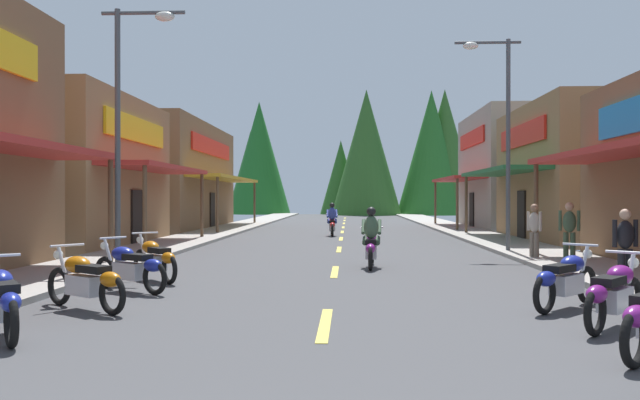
# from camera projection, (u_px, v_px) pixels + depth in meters

# --- Properties ---
(ground) EXTENTS (10.15, 81.66, 0.10)m
(ground) POSITION_uv_depth(u_px,v_px,m) (341.00, 240.00, 27.49)
(ground) COLOR #424244
(sidewalk_left) EXTENTS (2.54, 81.66, 0.12)m
(sidewalk_left) POSITION_uv_depth(u_px,v_px,m) (196.00, 237.00, 27.78)
(sidewalk_left) COLOR #9E9991
(sidewalk_left) RESTS_ON ground
(sidewalk_right) EXTENTS (2.54, 81.66, 0.12)m
(sidewalk_right) POSITION_uv_depth(u_px,v_px,m) (489.00, 238.00, 27.20)
(sidewalk_right) COLOR #9E9991
(sidewalk_right) RESTS_ON ground
(centerline_dashes) EXTENTS (0.16, 54.38, 0.01)m
(centerline_dashes) POSITION_uv_depth(u_px,v_px,m) (342.00, 236.00, 29.93)
(centerline_dashes) COLOR #E0C64C
(centerline_dashes) RESTS_ON ground
(storefront_left_middle) EXTENTS (7.98, 9.00, 5.56)m
(storefront_left_middle) POSITION_uv_depth(u_px,v_px,m) (56.00, 172.00, 23.83)
(storefront_left_middle) COLOR olive
(storefront_left_middle) RESTS_ON ground
(storefront_left_far) EXTENTS (9.92, 13.90, 6.03)m
(storefront_left_far) POSITION_uv_depth(u_px,v_px,m) (143.00, 177.00, 37.00)
(storefront_left_far) COLOR brown
(storefront_left_far) RESTS_ON ground
(storefront_right_middle) EXTENTS (9.27, 9.39, 5.66)m
(storefront_right_middle) POSITION_uv_depth(u_px,v_px,m) (612.00, 173.00, 26.44)
(storefront_right_middle) COLOR olive
(storefront_right_middle) RESTS_ON ground
(storefront_right_far) EXTENTS (8.11, 9.80, 6.75)m
(storefront_right_far) POSITION_uv_depth(u_px,v_px,m) (526.00, 171.00, 37.23)
(storefront_right_far) COLOR gray
(storefront_right_far) RESTS_ON ground
(streetlamp_left) EXTENTS (2.11, 0.30, 6.55)m
(streetlamp_left) POSITION_uv_depth(u_px,v_px,m) (130.00, 101.00, 15.94)
(streetlamp_left) COLOR #474C51
(streetlamp_left) RESTS_ON ground
(streetlamp_right) EXTENTS (2.11, 0.30, 6.92)m
(streetlamp_right) POSITION_uv_depth(u_px,v_px,m) (499.00, 116.00, 20.46)
(streetlamp_right) COLOR #474C51
(streetlamp_right) RESTS_ON ground
(motorcycle_parked_right_2) EXTENTS (1.47, 1.69, 1.04)m
(motorcycle_parked_right_2) POSITION_uv_depth(u_px,v_px,m) (614.00, 293.00, 8.78)
(motorcycle_parked_right_2) COLOR black
(motorcycle_parked_right_2) RESTS_ON ground
(motorcycle_parked_right_3) EXTENTS (1.56, 1.61, 1.04)m
(motorcycle_parked_right_3) POSITION_uv_depth(u_px,v_px,m) (566.00, 279.00, 10.31)
(motorcycle_parked_right_3) COLOR black
(motorcycle_parked_right_3) RESTS_ON ground
(motorcycle_parked_left_0) EXTENTS (1.36, 1.77, 1.04)m
(motorcycle_parked_left_0) POSITION_uv_depth(u_px,v_px,m) (2.00, 300.00, 8.21)
(motorcycle_parked_left_0) COLOR black
(motorcycle_parked_left_0) RESTS_ON ground
(motorcycle_parked_left_1) EXTENTS (1.81, 1.31, 1.04)m
(motorcycle_parked_left_1) POSITION_uv_depth(u_px,v_px,m) (86.00, 280.00, 10.18)
(motorcycle_parked_left_1) COLOR black
(motorcycle_parked_left_1) RESTS_ON ground
(motorcycle_parked_left_2) EXTENTS (1.84, 1.26, 1.04)m
(motorcycle_parked_left_2) POSITION_uv_depth(u_px,v_px,m) (130.00, 266.00, 12.19)
(motorcycle_parked_left_2) COLOR black
(motorcycle_parked_left_2) RESTS_ON ground
(motorcycle_parked_left_3) EXTENTS (1.48, 1.68, 1.04)m
(motorcycle_parked_left_3) POSITION_uv_depth(u_px,v_px,m) (155.00, 258.00, 13.77)
(motorcycle_parked_left_3) COLOR black
(motorcycle_parked_left_3) RESTS_ON ground
(rider_cruising_lead) EXTENTS (0.60, 2.14, 1.57)m
(rider_cruising_lead) POSITION_uv_depth(u_px,v_px,m) (371.00, 242.00, 16.38)
(rider_cruising_lead) COLOR black
(rider_cruising_lead) RESTS_ON ground
(rider_cruising_trailing) EXTENTS (0.60, 2.14, 1.57)m
(rider_cruising_trailing) POSITION_uv_depth(u_px,v_px,m) (332.00, 222.00, 29.87)
(rider_cruising_trailing) COLOR black
(rider_cruising_trailing) RESTS_ON ground
(pedestrian_by_shop) EXTENTS (0.55, 0.35, 1.59)m
(pedestrian_by_shop) POSITION_uv_depth(u_px,v_px,m) (625.00, 243.00, 12.47)
(pedestrian_by_shop) COLOR black
(pedestrian_by_shop) RESTS_ON ground
(pedestrian_browsing) EXTENTS (0.39, 0.52, 1.63)m
(pedestrian_browsing) POSITION_uv_depth(u_px,v_px,m) (534.00, 228.00, 18.08)
(pedestrian_browsing) COLOR #726659
(pedestrian_browsing) RESTS_ON ground
(pedestrian_waiting) EXTENTS (0.53, 0.38, 1.68)m
(pedestrian_waiting) POSITION_uv_depth(u_px,v_px,m) (569.00, 228.00, 17.61)
(pedestrian_waiting) COLOR #3F593F
(pedestrian_waiting) RESTS_ON ground
(treeline_backdrop) EXTENTS (27.85, 12.31, 13.33)m
(treeline_backdrop) POSITION_uv_depth(u_px,v_px,m) (352.00, 157.00, 68.25)
(treeline_backdrop) COLOR #2D5C23
(treeline_backdrop) RESTS_ON ground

